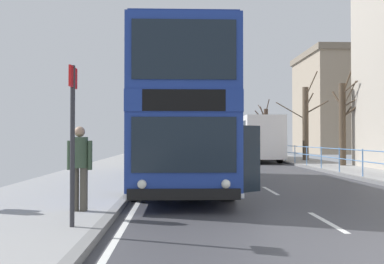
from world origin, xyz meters
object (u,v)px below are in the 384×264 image
at_px(pedestrian_companion, 80,163).
at_px(bus_stop_sign_near, 73,128).
at_px(background_building_00, 351,103).
at_px(background_bus_far_lane, 254,138).
at_px(double_decker_bus_main, 182,119).
at_px(bare_tree_far_00, 266,130).
at_px(bare_tree_far_01, 343,121).
at_px(bare_tree_far_02, 306,122).

height_order(pedestrian_companion, bus_stop_sign_near, bus_stop_sign_near).
bearing_deg(background_building_00, background_bus_far_lane, -131.89).
height_order(pedestrian_companion, background_building_00, background_building_00).
bearing_deg(bus_stop_sign_near, double_decker_bus_main, 74.80).
distance_m(pedestrian_companion, bare_tree_far_00, 34.82).
bearing_deg(background_bus_far_lane, pedestrian_companion, -109.83).
xyz_separation_m(double_decker_bus_main, bus_stop_sign_near, (-1.98, -7.31, -0.53)).
bearing_deg(pedestrian_companion, bus_stop_sign_near, -81.00).
relative_size(bus_stop_sign_near, bare_tree_far_00, 0.50).
distance_m(background_bus_far_lane, background_building_00, 22.12).
bearing_deg(pedestrian_companion, background_building_00, 59.45).
bearing_deg(background_bus_far_lane, bare_tree_far_01, -63.75).
height_order(pedestrian_companion, bare_tree_far_00, bare_tree_far_00).
xyz_separation_m(pedestrian_companion, bare_tree_far_01, (11.49, 14.13, 1.52)).
relative_size(background_bus_far_lane, bare_tree_far_01, 1.62).
height_order(background_bus_far_lane, background_building_00, background_building_00).
bearing_deg(bus_stop_sign_near, bare_tree_far_00, 72.31).
bearing_deg(bare_tree_far_00, background_bus_far_lane, -106.88).
relative_size(background_bus_far_lane, bare_tree_far_00, 1.75).
xyz_separation_m(bare_tree_far_01, background_building_00, (10.81, 23.66, 3.21)).
bearing_deg(bare_tree_far_01, background_bus_far_lane, 116.25).
bearing_deg(double_decker_bus_main, background_bus_far_lane, 70.62).
xyz_separation_m(double_decker_bus_main, bare_tree_far_01, (9.26, 8.34, 0.30)).
relative_size(bus_stop_sign_near, background_building_00, 0.24).
height_order(bare_tree_far_01, bare_tree_far_02, bare_tree_far_02).
distance_m(double_decker_bus_main, bus_stop_sign_near, 7.59).
relative_size(pedestrian_companion, bare_tree_far_00, 0.32).
bearing_deg(double_decker_bus_main, bare_tree_far_01, 42.00).
bearing_deg(bare_tree_far_02, background_bus_far_lane, 151.35).
bearing_deg(background_building_00, double_decker_bus_main, -122.10).
height_order(bus_stop_sign_near, bare_tree_far_01, bare_tree_far_01).
distance_m(bare_tree_far_01, background_building_00, 26.21).
height_order(bus_stop_sign_near, background_building_00, background_building_00).
bearing_deg(background_bus_far_lane, bare_tree_far_02, -28.65).
relative_size(bare_tree_far_02, background_building_00, 0.53).
distance_m(bare_tree_far_00, background_building_00, 12.53).
distance_m(bare_tree_far_00, bare_tree_far_02, 13.15).
bearing_deg(bare_tree_far_02, bare_tree_far_00, 89.71).
height_order(double_decker_bus_main, bus_stop_sign_near, double_decker_bus_main).
bearing_deg(bare_tree_far_01, double_decker_bus_main, -138.00).
distance_m(double_decker_bus_main, background_building_00, 37.94).
bearing_deg(pedestrian_companion, bare_tree_far_02, 60.57).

